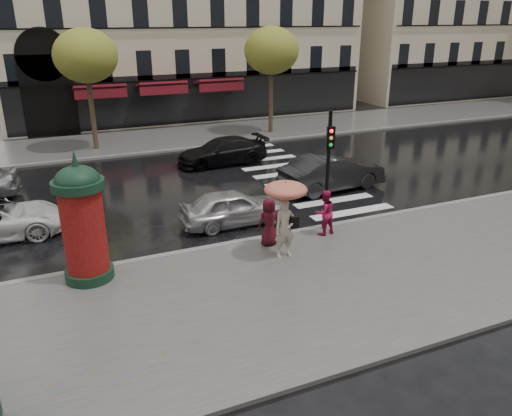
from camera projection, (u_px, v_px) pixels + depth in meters
name	position (u px, v px, depth m)	size (l,w,h in m)	color
ground	(252.00, 291.00, 13.89)	(160.00, 160.00, 0.00)	black
near_sidewalk	(260.00, 298.00, 13.44)	(90.00, 7.00, 0.12)	#474744
far_sidewalk	(129.00, 142.00, 30.13)	(90.00, 6.00, 0.12)	#474744
near_kerb	(217.00, 247.00, 16.43)	(90.00, 0.25, 0.14)	slate
far_kerb	(139.00, 154.00, 27.56)	(90.00, 0.25, 0.14)	slate
zebra_crossing	(288.00, 173.00, 24.34)	(3.60, 11.75, 0.01)	silver
tree_far_left	(86.00, 56.00, 26.69)	(3.40, 3.40, 6.64)	#38281C
tree_far_right	(271.00, 51.00, 30.79)	(3.40, 3.40, 6.64)	#38281C
woman_umbrella	(285.00, 207.00, 15.08)	(1.31, 1.31, 2.52)	#BDAD9B
woman_red	(324.00, 212.00, 17.00)	(0.77, 0.60, 1.59)	#AB1549
man_burgundy	(269.00, 222.00, 16.22)	(0.78, 0.51, 1.60)	#480E18
morris_column	(83.00, 220.00, 13.74)	(1.41, 1.41, 3.78)	black
traffic_light	(329.00, 160.00, 16.75)	(0.31, 0.41, 4.18)	black
car_silver	(233.00, 207.00, 18.17)	(1.56, 3.88, 1.32)	silver
car_darkgrey	(332.00, 172.00, 21.83)	(1.67, 4.79, 1.58)	black
car_black	(222.00, 151.00, 25.64)	(1.90, 4.67, 1.36)	black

